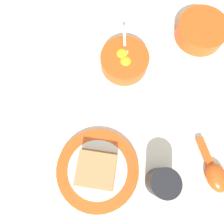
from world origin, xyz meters
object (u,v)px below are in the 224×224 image
toast_sandwich (97,169)px  soup_spoon (215,174)px  toast_plate (98,170)px  drinking_cup (162,183)px  congee_bowl (201,30)px  egg_bowl (125,60)px

toast_sandwich → soup_spoon: 0.30m
toast_plate → drinking_cup: 0.16m
toast_plate → drinking_cup: drinking_cup is taller
soup_spoon → congee_bowl: bearing=80.0°
toast_sandwich → soup_spoon: (0.29, -0.06, -0.02)m
congee_bowl → drinking_cup: drinking_cup is taller
toast_sandwich → congee_bowl: bearing=43.6°
egg_bowl → drinking_cup: bearing=-85.3°
egg_bowl → toast_sandwich: egg_bowl is taller
toast_plate → congee_bowl: 0.50m
egg_bowl → soup_spoon: egg_bowl is taller
toast_sandwich → drinking_cup: 0.16m
egg_bowl → congee_bowl: (0.24, 0.06, 0.00)m
soup_spoon → drinking_cup: 0.15m
congee_bowl → drinking_cup: size_ratio=1.69×
toast_sandwich → drinking_cup: drinking_cup is taller
egg_bowl → congee_bowl: 0.25m
soup_spoon → drinking_cup: size_ratio=1.69×
toast_sandwich → toast_plate: bearing=-41.4°
drinking_cup → toast_sandwich: bearing=159.8°
congee_bowl → toast_plate: bearing=-136.3°
drinking_cup → egg_bowl: bearing=94.7°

